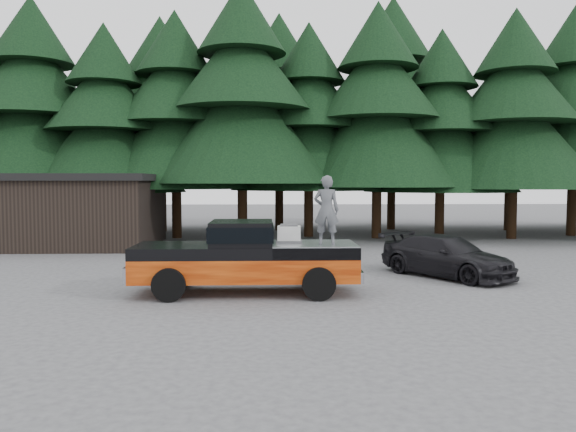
{
  "coord_description": "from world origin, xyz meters",
  "views": [
    {
      "loc": [
        0.26,
        -14.18,
        2.95
      ],
      "look_at": [
        0.79,
        0.0,
        2.09
      ],
      "focal_mm": 35.0,
      "sensor_mm": 36.0,
      "label": 1
    }
  ],
  "objects_px": {
    "man_on_bed": "(326,210)",
    "parked_car": "(447,256)",
    "pickup_truck": "(246,268)",
    "utility_building": "(66,210)",
    "air_compressor": "(289,235)"
  },
  "relations": [
    {
      "from": "pickup_truck",
      "to": "air_compressor",
      "type": "relative_size",
      "value": 9.84
    },
    {
      "from": "air_compressor",
      "to": "utility_building",
      "type": "bearing_deg",
      "value": 133.8
    },
    {
      "from": "pickup_truck",
      "to": "man_on_bed",
      "type": "bearing_deg",
      "value": -9.23
    },
    {
      "from": "air_compressor",
      "to": "utility_building",
      "type": "xyz_separation_m",
      "value": [
        -9.85,
        11.22,
        0.13
      ]
    },
    {
      "from": "pickup_truck",
      "to": "air_compressor",
      "type": "xyz_separation_m",
      "value": [
        1.15,
        0.21,
        0.87
      ]
    },
    {
      "from": "parked_car",
      "to": "utility_building",
      "type": "relative_size",
      "value": 0.53
    },
    {
      "from": "pickup_truck",
      "to": "utility_building",
      "type": "distance_m",
      "value": 14.4
    },
    {
      "from": "man_on_bed",
      "to": "pickup_truck",
      "type": "bearing_deg",
      "value": -0.23
    },
    {
      "from": "man_on_bed",
      "to": "parked_car",
      "type": "xyz_separation_m",
      "value": [
        4.05,
        2.74,
        -1.58
      ]
    },
    {
      "from": "parked_car",
      "to": "utility_building",
      "type": "distance_m",
      "value": 17.41
    },
    {
      "from": "pickup_truck",
      "to": "man_on_bed",
      "type": "distance_m",
      "value": 2.64
    },
    {
      "from": "pickup_truck",
      "to": "utility_building",
      "type": "height_order",
      "value": "utility_building"
    },
    {
      "from": "man_on_bed",
      "to": "utility_building",
      "type": "height_order",
      "value": "utility_building"
    },
    {
      "from": "parked_car",
      "to": "utility_building",
      "type": "xyz_separation_m",
      "value": [
        -14.85,
        9.03,
        1.02
      ]
    },
    {
      "from": "pickup_truck",
      "to": "man_on_bed",
      "type": "relative_size",
      "value": 3.36
    }
  ]
}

